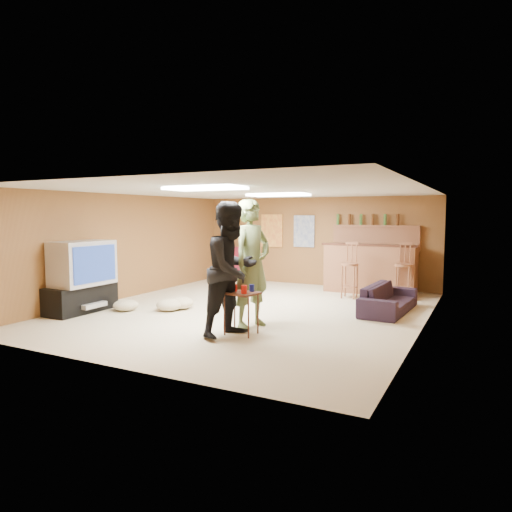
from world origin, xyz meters
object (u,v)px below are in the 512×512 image
at_px(tv_body, 83,263).
at_px(tray_table, 241,313).
at_px(person_black, 232,269).
at_px(bar_counter, 370,269).
at_px(person_olive, 252,264).
at_px(sofa, 389,299).

relative_size(tv_body, tray_table, 1.73).
bearing_deg(tv_body, person_black, -2.96).
bearing_deg(person_black, tv_body, 101.80).
height_order(bar_counter, person_olive, person_olive).
distance_m(sofa, tray_table, 3.05).
bearing_deg(sofa, person_black, 150.89).
bearing_deg(person_black, sofa, -17.97).
xyz_separation_m(sofa, tray_table, (-1.65, -2.56, 0.07)).
relative_size(bar_counter, tray_table, 3.15).
bearing_deg(bar_counter, tray_table, -100.78).
height_order(tv_body, person_olive, person_olive).
relative_size(person_olive, tray_table, 3.17).
distance_m(person_olive, tray_table, 0.85).
height_order(tv_body, tray_table, tv_body).
height_order(tv_body, sofa, tv_body).
distance_m(person_black, sofa, 3.28).
bearing_deg(person_olive, person_black, -165.36).
bearing_deg(person_olive, bar_counter, 2.23).
relative_size(person_black, tray_table, 3.09).
distance_m(tv_body, tray_table, 3.35).
height_order(person_black, sofa, person_black).
bearing_deg(tv_body, bar_counter, 47.00).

